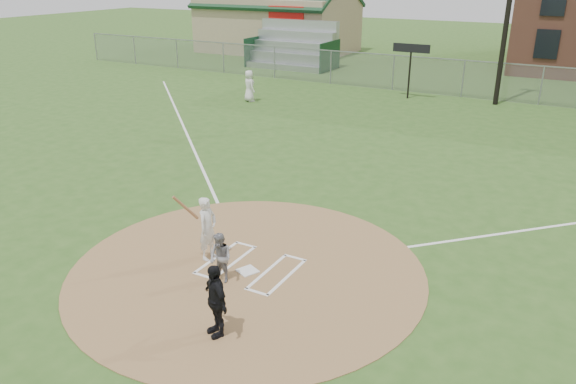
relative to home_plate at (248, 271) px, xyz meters
The scene contains 13 objects.
ground 0.10m from the home_plate, 124.12° to the left, with size 140.00×140.00×0.00m, color #2F541C.
dirt_circle 0.10m from the home_plate, 124.12° to the left, with size 8.40×8.40×0.02m, color #9A7448.
home_plate is the anchor object (origin of this frame).
foul_line_third 12.82m from the home_plate, 134.92° to the left, with size 0.10×24.00×0.01m, color white.
catcher 0.91m from the home_plate, 115.05° to the right, with size 0.57×0.44×1.17m, color gray.
umpire 2.56m from the home_plate, 71.31° to the right, with size 0.89×0.37×1.51m, color black.
ondeck_player 18.33m from the home_plate, 122.30° to the left, with size 0.80×0.52×1.64m, color white.
batters_boxes 0.24m from the home_plate, 103.16° to the left, with size 2.08×1.88×0.01m.
batter_at_plate 1.45m from the home_plate, behind, with size 0.70×0.96×1.78m.
outfield_fence 22.10m from the home_plate, 90.14° to the left, with size 56.08×0.08×2.03m.
bleachers 29.38m from the home_plate, 116.41° to the left, with size 6.08×3.20×3.20m.
clubhouse 37.75m from the home_plate, 118.62° to the left, with size 12.20×8.71×6.23m.
scoreboard_sign 20.57m from the home_plate, 97.18° to the left, with size 2.00×0.10×2.93m.
Camera 1 is at (6.47, -9.76, 6.68)m, focal length 35.00 mm.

